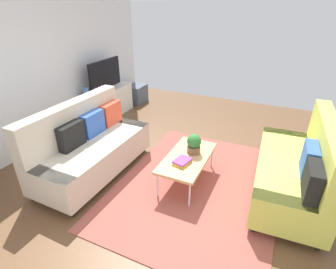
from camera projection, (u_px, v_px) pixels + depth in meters
The scene contains 16 objects.
ground_plane at pixel (183, 180), 3.95m from camera, with size 7.68×7.68×0.00m, color brown.
wall_far at pixel (27, 65), 4.33m from camera, with size 6.40×0.12×2.90m, color silver.
area_rug at pixel (198, 186), 3.83m from camera, with size 2.90×2.20×0.01m, color #9E4C42.
couch_beige at pixel (90, 146), 3.96m from camera, with size 1.92×0.88×1.10m.
couch_green at pixel (297, 168), 3.45m from camera, with size 1.94×0.94×1.10m.
coffee_table at pixel (187, 158), 3.77m from camera, with size 1.10×0.56×0.42m.
tv_console at pixel (107, 103), 5.96m from camera, with size 1.40×0.44×0.64m, color silver.
tv at pixel (105, 75), 5.66m from camera, with size 1.00×0.20×0.64m.
storage_trunk at pixel (137, 94), 6.86m from camera, with size 0.52×0.40×0.44m, color #4C5666.
potted_plant at pixel (194, 144), 3.79m from camera, with size 0.20×0.20×0.29m.
table_book_0 at pixel (182, 162), 3.60m from camera, with size 0.24×0.18×0.03m, color gold.
table_book_1 at pixel (182, 161), 3.58m from camera, with size 0.24×0.18×0.03m, color purple.
vase_0 at pixel (86, 93), 5.32m from camera, with size 0.12×0.12×0.18m, color #4C72B2.
bottle_0 at pixel (95, 91), 5.44m from camera, with size 0.05×0.05×0.15m, color purple.
bottle_1 at pixel (98, 90), 5.52m from camera, with size 0.05×0.05×0.16m, color purple.
bottle_2 at pixel (101, 88), 5.60m from camera, with size 0.05×0.05×0.16m, color purple.
Camera 1 is at (-3.00, -1.14, 2.42)m, focal length 28.28 mm.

